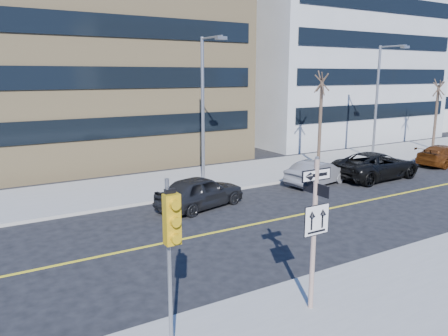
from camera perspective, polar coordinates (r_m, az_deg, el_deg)
ground at (r=14.15m, az=4.23°, el=-13.85°), size 120.00×120.00×0.00m
far_sidewalk at (r=34.36m, az=17.53°, el=1.31°), size 66.00×6.00×0.15m
road_centerline at (r=24.89m, az=21.93°, el=-3.15°), size 40.00×0.14×0.01m
sign_pole at (r=11.40m, az=11.73°, el=-7.35°), size 0.92×0.92×4.06m
traffic_signal at (r=8.99m, az=-6.87°, el=-8.55°), size 0.32×0.45×4.00m
parked_car_a at (r=20.60m, az=-3.12°, el=-3.12°), size 2.95×4.88×1.55m
parked_car_b at (r=25.44m, az=12.14°, el=-0.61°), size 2.13×4.41×1.39m
parked_car_c at (r=27.92m, az=19.24°, el=0.33°), size 2.85×5.89×1.61m
parked_car_d at (r=33.92m, az=26.88°, el=1.51°), size 2.25×4.96×1.41m
streetlight_a at (r=24.03m, az=-2.53°, el=8.70°), size 0.55×2.25×8.00m
streetlight_b at (r=33.04m, az=19.67°, el=8.95°), size 0.55×2.25×8.00m
street_tree_west at (r=29.74m, az=12.66°, el=10.56°), size 1.80×1.80×6.35m
street_tree_east at (r=39.96m, az=26.22°, el=9.13°), size 1.80×1.80×5.75m
building_brick at (r=36.70m, az=-16.55°, el=16.04°), size 18.00×18.00×18.00m
building_grey_mid at (r=46.55m, az=11.95°, el=13.49°), size 20.00×16.00×15.00m
building_grey_far at (r=64.35m, az=24.35°, el=12.70°), size 18.00×18.00×16.00m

